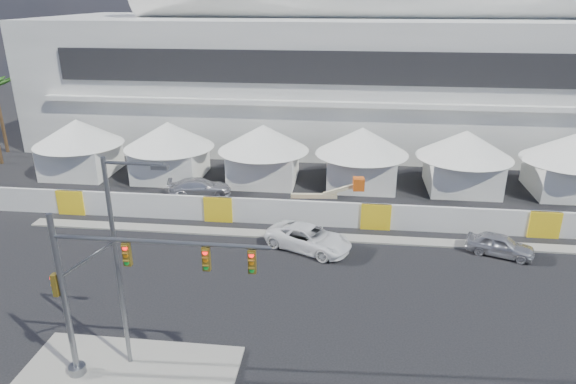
# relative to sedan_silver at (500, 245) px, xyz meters

# --- Properties ---
(ground) EXTENTS (160.00, 160.00, 0.00)m
(ground) POSITION_rel_sedan_silver_xyz_m (-14.16, -11.29, -0.74)
(ground) COLOR black
(ground) RESTS_ON ground
(median_island) EXTENTS (10.00, 5.00, 0.15)m
(median_island) POSITION_rel_sedan_silver_xyz_m (-20.16, -14.29, -0.67)
(median_island) COLOR gray
(median_island) RESTS_ON ground
(stadium) EXTENTS (80.00, 24.80, 21.98)m
(stadium) POSITION_rel_sedan_silver_xyz_m (-5.45, 30.21, 8.71)
(stadium) COLOR silver
(stadium) RESTS_ON ground
(tent_row) EXTENTS (53.40, 8.40, 5.40)m
(tent_row) POSITION_rel_sedan_silver_xyz_m (-13.66, 12.71, 2.41)
(tent_row) COLOR white
(tent_row) RESTS_ON ground
(hoarding_fence) EXTENTS (70.00, 0.25, 2.00)m
(hoarding_fence) POSITION_rel_sedan_silver_xyz_m (-8.16, 3.21, 0.26)
(hoarding_fence) COLOR silver
(hoarding_fence) RESTS_ON ground
(sedan_silver) EXTENTS (3.14, 4.70, 1.49)m
(sedan_silver) POSITION_rel_sedan_silver_xyz_m (0.00, 0.00, 0.00)
(sedan_silver) COLOR #BCBDC2
(sedan_silver) RESTS_ON ground
(pickup_curb) EXTENTS (4.98, 6.59, 1.66)m
(pickup_curb) POSITION_rel_sedan_silver_xyz_m (-12.86, -0.67, 0.09)
(pickup_curb) COLOR white
(pickup_curb) RESTS_ON ground
(lot_car_c) EXTENTS (3.53, 5.77, 1.56)m
(lot_car_c) POSITION_rel_sedan_silver_xyz_m (-23.10, 8.20, 0.04)
(lot_car_c) COLOR silver
(lot_car_c) RESTS_ON ground
(traffic_mast) EXTENTS (9.52, 0.78, 8.03)m
(traffic_mast) POSITION_rel_sedan_silver_xyz_m (-20.60, -14.52, 3.79)
(traffic_mast) COLOR slate
(traffic_mast) RESTS_ON median_island
(streetlight_median) EXTENTS (2.82, 0.28, 10.19)m
(streetlight_median) POSITION_rel_sedan_silver_xyz_m (-20.12, -13.44, 5.26)
(streetlight_median) COLOR slate
(streetlight_median) RESTS_ON median_island
(boom_lift) EXTENTS (6.74, 1.77, 3.40)m
(boom_lift) POSITION_rel_sedan_silver_xyz_m (-13.38, 4.49, 0.17)
(boom_lift) COLOR #DA5714
(boom_lift) RESTS_ON ground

